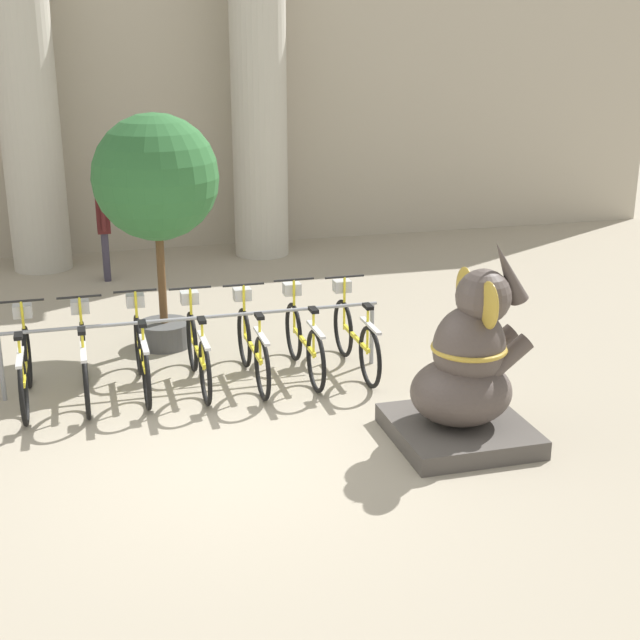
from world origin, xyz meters
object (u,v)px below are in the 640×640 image
Objects in this scene: bicycle_4 at (252,346)px; person_pedestrian at (103,222)px; potted_tree at (156,184)px; bicycle_2 at (142,354)px; bicycle_3 at (198,350)px; bicycle_6 at (355,336)px; bicycle_1 at (85,361)px; bicycle_5 at (303,340)px; bicycle_0 at (25,367)px; elephant_statue at (467,375)px.

person_pedestrian is at bearing 106.19° from bicycle_4.
bicycle_2 is at bearing -105.70° from potted_tree.
bicycle_3 is 1.83m from bicycle_6.
bicycle_5 is at bearing 1.23° from bicycle_1.
person_pedestrian is at bearing 99.39° from potted_tree.
bicycle_3 is 0.61m from bicycle_4.
elephant_statue is at bearing -26.38° from bicycle_0.
bicycle_5 is 2.58m from potted_tree.
bicycle_3 is 0.87× the size of elephant_statue.
bicycle_6 is at bearing -3.40° from bicycle_5.
bicycle_0 is 1.00× the size of bicycle_1.
person_pedestrian is (-2.00, 4.74, 0.52)m from bicycle_5.
bicycle_2 is at bearing 143.94° from elephant_statue.
bicycle_4 is 1.00× the size of bicycle_6.
bicycle_0 is at bearing -176.79° from bicycle_2.
bicycle_3 is 1.22m from bicycle_5.
bicycle_5 is (2.44, 0.05, 0.00)m from bicycle_1.
elephant_statue is at bearing -30.15° from bicycle_1.
potted_tree is (-0.23, 1.41, 1.63)m from bicycle_3.
bicycle_1 is at bearing -0.42° from bicycle_0.
bicycle_1 is 2.39m from potted_tree.
bicycle_4 is at bearing -3.59° from bicycle_2.
bicycle_1 is at bearing -178.77° from bicycle_5.
bicycle_1 and bicycle_2 have the same top height.
elephant_statue is 4.50m from potted_tree.
elephant_statue is at bearing -62.90° from bicycle_5.
potted_tree reaches higher than person_pedestrian.
bicycle_1 is 1.83m from bicycle_4.
bicycle_4 is at bearing -0.12° from bicycle_1.
bicycle_3 is at bearing -80.86° from potted_tree.
person_pedestrian is (-1.39, 4.80, 0.52)m from bicycle_4.
elephant_statue is at bearing -36.06° from bicycle_2.
bicycle_5 is at bearing 117.10° from elephant_statue.
bicycle_0 is at bearing -138.25° from potted_tree.
bicycle_2 is at bearing 6.80° from bicycle_1.
elephant_statue is (2.90, -2.11, 0.26)m from bicycle_2.
potted_tree reaches higher than bicycle_5.
bicycle_6 is 5.47m from person_pedestrian.
bicycle_1 is at bearing -95.21° from person_pedestrian.
bicycle_4 is 0.60× the size of potted_tree.
bicycle_2 is 3.60m from elephant_statue.
bicycle_0 and bicycle_4 have the same top height.
bicycle_4 is at bearing -73.81° from person_pedestrian.
bicycle_1 is 3.05m from bicycle_6.
bicycle_1 is 0.87× the size of elephant_statue.
bicycle_1 is at bearing -178.88° from bicycle_3.
bicycle_4 and bicycle_5 have the same top height.
bicycle_4 is at bearing 129.55° from elephant_statue.
bicycle_4 is 5.02m from person_pedestrian.
bicycle_0 and bicycle_2 have the same top height.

